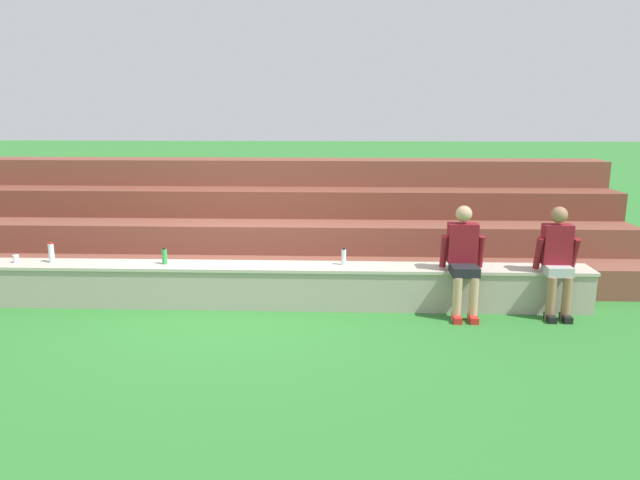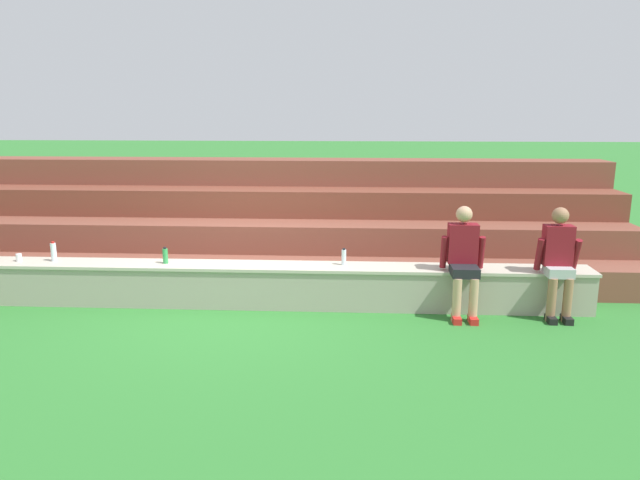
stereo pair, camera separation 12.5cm
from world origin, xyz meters
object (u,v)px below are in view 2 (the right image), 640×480
(water_bottle_mid_right, at_px, (165,256))
(plastic_cup_middle, at_px, (19,258))
(person_left_of_center, at_px, (464,258))
(water_bottle_center_gap, at_px, (344,257))
(water_bottle_mid_left, at_px, (54,252))
(person_center, at_px, (558,259))

(water_bottle_mid_right, bearing_deg, plastic_cup_middle, -179.90)
(person_left_of_center, relative_size, water_bottle_mid_right, 6.27)
(water_bottle_center_gap, bearing_deg, plastic_cup_middle, -179.29)
(water_bottle_center_gap, height_order, plastic_cup_middle, water_bottle_center_gap)
(water_bottle_mid_left, relative_size, plastic_cup_middle, 2.62)
(person_left_of_center, bearing_deg, water_bottle_mid_right, 176.41)
(person_left_of_center, distance_m, water_bottle_mid_right, 3.88)
(water_bottle_mid_right, height_order, plastic_cup_middle, water_bottle_mid_right)
(person_left_of_center, height_order, water_bottle_mid_right, person_left_of_center)
(person_center, relative_size, plastic_cup_middle, 13.51)
(water_bottle_mid_right, height_order, water_bottle_mid_left, water_bottle_mid_left)
(water_bottle_mid_right, relative_size, plastic_cup_middle, 2.15)
(person_left_of_center, xyz_separation_m, water_bottle_mid_right, (-3.87, 0.24, -0.09))
(person_center, height_order, water_bottle_center_gap, person_center)
(person_center, xyz_separation_m, water_bottle_mid_right, (-5.03, 0.26, -0.09))
(person_left_of_center, height_order, person_center, person_center)
(water_bottle_center_gap, bearing_deg, water_bottle_mid_right, -178.77)
(person_center, distance_m, water_bottle_mid_right, 5.04)
(person_left_of_center, relative_size, water_bottle_mid_left, 5.15)
(person_center, xyz_separation_m, water_bottle_center_gap, (-2.66, 0.31, -0.09))
(person_center, xyz_separation_m, plastic_cup_middle, (-7.04, 0.25, -0.14))
(water_bottle_mid_right, bearing_deg, person_left_of_center, -3.59)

